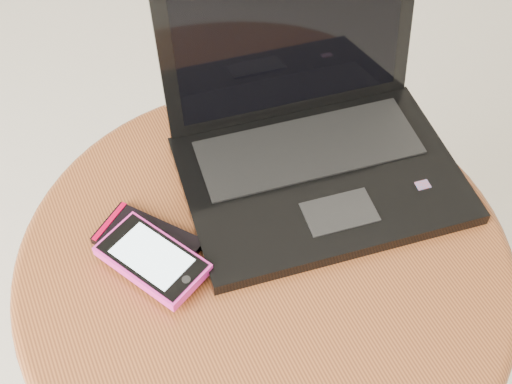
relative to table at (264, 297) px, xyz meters
name	(u,v)px	position (x,y,z in m)	size (l,w,h in m)	color
table	(264,297)	(0.00, 0.00, 0.00)	(0.61, 0.61, 0.48)	#5F2C16
laptop	(312,140)	(0.12, 0.11, 0.15)	(0.38, 0.33, 0.23)	black
phone_black	(148,241)	(-0.12, 0.07, 0.11)	(0.13, 0.14, 0.01)	black
phone_pink	(152,259)	(-0.13, 0.04, 0.12)	(0.12, 0.14, 0.02)	#F52CAD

